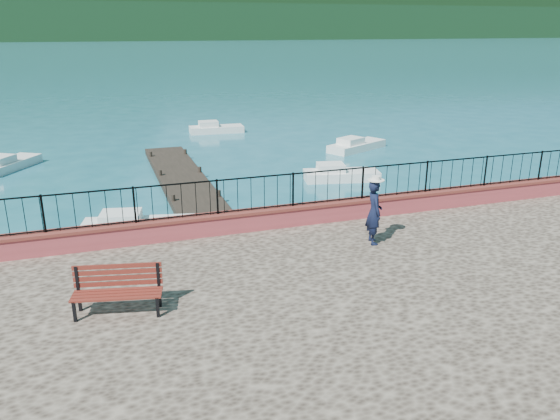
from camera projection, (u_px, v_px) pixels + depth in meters
ground at (357, 321)px, 13.02m from camera, size 2000.00×2000.00×0.00m
parapet at (303, 214)px, 15.86m from camera, size 28.00×0.46×0.58m
railing at (303, 189)px, 15.62m from camera, size 27.00×0.05×0.95m
dock at (188, 189)px, 23.13m from camera, size 2.00×16.00×0.30m
far_forest at (95, 22)px, 279.32m from camera, size 900.00×60.00×18.00m
foothills at (91, 0)px, 329.00m from camera, size 900.00×120.00×44.00m
companion_hill at (308, 33)px, 582.58m from camera, size 448.00×384.00×180.00m
park_bench at (118, 300)px, 10.89m from camera, size 1.83×0.93×0.97m
person at (374, 212)px, 14.27m from camera, size 0.53×0.70×1.72m
hat at (376, 178)px, 13.98m from camera, size 0.44×0.44×0.12m
boat_0 at (138, 222)px, 18.42m from camera, size 3.93×2.06×0.80m
boat_1 at (342, 171)px, 24.89m from camera, size 3.58×1.98×0.80m
boat_2 at (357, 143)px, 30.99m from camera, size 4.00×2.83×0.80m
boat_3 at (8, 161)px, 26.76m from camera, size 2.97×3.73×0.80m
boat_4 at (216, 126)px, 36.08m from camera, size 3.57×1.50×0.80m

